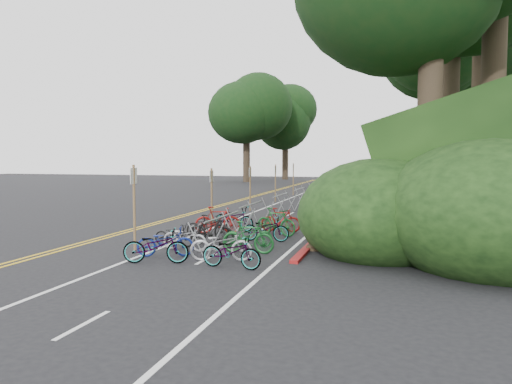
% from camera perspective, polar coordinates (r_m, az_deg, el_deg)
% --- Properties ---
extents(ground, '(120.00, 120.00, 0.00)m').
position_cam_1_polar(ground, '(17.91, -12.61, -5.68)').
color(ground, black).
rests_on(ground, ground).
extents(road_markings, '(7.47, 80.00, 0.01)m').
position_cam_1_polar(road_markings, '(26.95, -1.15, -2.35)').
color(road_markings, gold).
rests_on(road_markings, ground).
extents(red_curb, '(0.25, 28.00, 0.10)m').
position_cam_1_polar(red_curb, '(27.82, 10.06, -2.11)').
color(red_curb, maroon).
rests_on(red_curb, ground).
extents(embankment, '(14.30, 48.14, 9.11)m').
position_cam_1_polar(embankment, '(34.86, 23.27, 2.99)').
color(embankment, black).
rests_on(embankment, ground).
extents(tree_cluster, '(33.81, 55.17, 20.83)m').
position_cam_1_polar(tree_cluster, '(38.88, 18.17, 18.64)').
color(tree_cluster, '#2D2319').
rests_on(tree_cluster, ground).
extents(bike_rack_front, '(1.12, 3.13, 1.13)m').
position_cam_1_polar(bike_rack_front, '(15.79, -3.84, -3.83)').
color(bike_rack_front, gray).
rests_on(bike_rack_front, ground).
extents(bike_racks_rest, '(1.14, 23.00, 1.17)m').
position_cam_1_polar(bike_racks_rest, '(29.12, 4.98, -0.21)').
color(bike_racks_rest, gray).
rests_on(bike_racks_rest, ground).
extents(signpost_near, '(0.08, 0.40, 2.75)m').
position_cam_1_polar(signpost_near, '(16.09, -13.76, -1.17)').
color(signpost_near, brown).
rests_on(signpost_near, ground).
extents(signposts_rest, '(0.08, 18.40, 2.50)m').
position_cam_1_polar(signposts_rest, '(30.58, 0.92, 1.09)').
color(signposts_rest, brown).
rests_on(signposts_rest, ground).
extents(bike_front, '(0.64, 1.52, 0.78)m').
position_cam_1_polar(bike_front, '(16.98, -9.33, -4.84)').
color(bike_front, black).
rests_on(bike_front, ground).
extents(bike_valet, '(3.39, 8.56, 1.07)m').
position_cam_1_polar(bike_valet, '(16.91, -3.53, -4.52)').
color(bike_valet, slate).
rests_on(bike_valet, ground).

